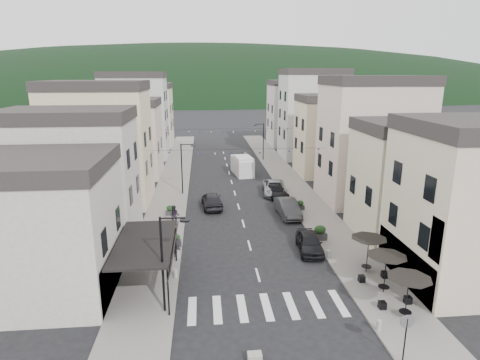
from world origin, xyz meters
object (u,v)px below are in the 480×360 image
(parked_car_b, at_px, (288,208))
(pedestrian_b, at_px, (175,216))
(parked_car_c, at_px, (275,188))
(parked_car_e, at_px, (212,200))
(delivery_van, at_px, (242,165))
(parked_car_d, at_px, (276,191))
(parked_car_a, at_px, (309,242))
(pedestrian_a, at_px, (177,247))

(parked_car_b, relative_size, pedestrian_b, 2.58)
(parked_car_c, relative_size, parked_car_e, 1.15)
(parked_car_c, height_order, delivery_van, delivery_van)
(parked_car_c, bearing_deg, parked_car_d, -84.65)
(parked_car_e, distance_m, pedestrian_b, 6.30)
(parked_car_b, distance_m, delivery_van, 17.49)
(parked_car_b, bearing_deg, parked_car_a, -93.24)
(parked_car_d, distance_m, pedestrian_b, 13.72)
(parked_car_c, height_order, parked_car_e, parked_car_e)
(pedestrian_a, height_order, pedestrian_b, pedestrian_b)
(pedestrian_a, bearing_deg, parked_car_e, 67.08)
(parked_car_d, bearing_deg, delivery_van, 98.31)
(delivery_van, bearing_deg, pedestrian_a, -114.28)
(parked_car_a, xyz_separation_m, pedestrian_b, (-10.96, 6.28, 0.33))
(pedestrian_b, bearing_deg, parked_car_c, 50.72)
(parked_car_d, bearing_deg, parked_car_e, -163.45)
(parked_car_a, bearing_deg, pedestrian_b, 154.95)
(parked_car_e, xyz_separation_m, pedestrian_b, (-3.56, -5.19, 0.26))
(parked_car_b, height_order, pedestrian_a, pedestrian_a)
(parked_car_c, height_order, pedestrian_a, pedestrian_a)
(parked_car_c, distance_m, pedestrian_b, 14.45)
(parked_car_a, xyz_separation_m, parked_car_b, (0.00, 8.30, 0.06))
(pedestrian_b, bearing_deg, parked_car_b, 20.53)
(parked_car_e, height_order, delivery_van, delivery_van)
(parked_car_d, relative_size, pedestrian_a, 3.01)
(delivery_van, bearing_deg, parked_car_c, -82.06)
(parked_car_b, xyz_separation_m, pedestrian_a, (-10.40, -8.53, 0.11))
(parked_car_b, relative_size, parked_car_c, 0.89)
(parked_car_c, bearing_deg, pedestrian_a, -117.80)
(parked_car_a, height_order, parked_car_b, parked_car_b)
(parked_car_a, bearing_deg, parked_car_d, 94.77)
(pedestrian_a, distance_m, pedestrian_b, 6.54)
(parked_car_b, xyz_separation_m, delivery_van, (-2.79, 17.26, 0.46))
(parked_car_b, bearing_deg, pedestrian_a, -143.87)
(delivery_van, distance_m, pedestrian_b, 20.94)
(parked_car_c, height_order, pedestrian_b, pedestrian_b)
(parked_car_e, bearing_deg, parked_car_c, -155.02)
(parked_car_b, xyz_separation_m, parked_car_d, (0.00, 6.22, -0.12))
(parked_car_b, height_order, parked_car_c, parked_car_b)
(parked_car_c, relative_size, pedestrian_a, 3.46)
(parked_car_d, xyz_separation_m, delivery_van, (-2.79, 11.03, 0.58))
(parked_car_b, relative_size, parked_car_d, 1.02)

